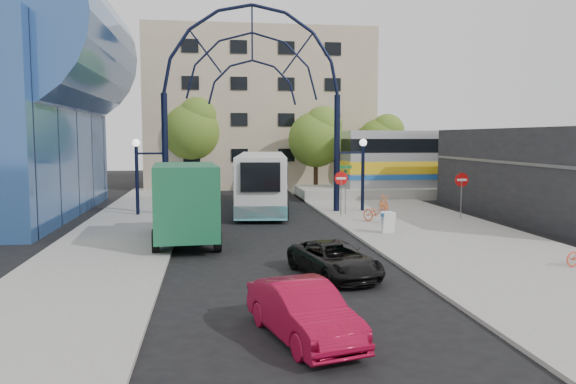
{
  "coord_description": "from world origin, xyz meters",
  "views": [
    {
      "loc": [
        -2.45,
        -18.64,
        4.51
      ],
      "look_at": [
        0.96,
        6.0,
        2.08
      ],
      "focal_mm": 35.0,
      "sensor_mm": 36.0,
      "label": 1
    }
  ],
  "objects": [
    {
      "name": "ground",
      "position": [
        0.0,
        0.0,
        0.0
      ],
      "size": [
        120.0,
        120.0,
        0.0
      ],
      "primitive_type": "plane",
      "color": "black",
      "rests_on": "ground"
    },
    {
      "name": "sidewalk_east",
      "position": [
        8.0,
        4.0,
        0.06
      ],
      "size": [
        8.0,
        56.0,
        0.12
      ],
      "primitive_type": "cube",
      "color": "gray",
      "rests_on": "ground"
    },
    {
      "name": "plaza_west",
      "position": [
        -6.5,
        6.0,
        0.06
      ],
      "size": [
        5.0,
        50.0,
        0.12
      ],
      "primitive_type": "cube",
      "color": "gray",
      "rests_on": "ground"
    },
    {
      "name": "gateway_arch",
      "position": [
        0.0,
        14.0,
        8.56
      ],
      "size": [
        13.64,
        0.44,
        12.1
      ],
      "color": "black",
      "rests_on": "ground"
    },
    {
      "name": "stop_sign",
      "position": [
        4.8,
        12.0,
        1.99
      ],
      "size": [
        0.8,
        0.07,
        2.5
      ],
      "color": "slate",
      "rests_on": "sidewalk_east"
    },
    {
      "name": "do_not_enter_sign",
      "position": [
        11.0,
        10.0,
        1.98
      ],
      "size": [
        0.76,
        0.07,
        2.48
      ],
      "color": "slate",
      "rests_on": "sidewalk_east"
    },
    {
      "name": "street_name_sign",
      "position": [
        5.2,
        12.6,
        2.13
      ],
      "size": [
        0.7,
        0.7,
        2.8
      ],
      "color": "slate",
      "rests_on": "sidewalk_east"
    },
    {
      "name": "sandwich_board",
      "position": [
        5.6,
        5.98,
        0.74
      ],
      "size": [
        0.55,
        0.61,
        0.99
      ],
      "color": "white",
      "rests_on": "sidewalk_east"
    },
    {
      "name": "commercial_block_east",
      "position": [
        16.0,
        10.0,
        2.5
      ],
      "size": [
        6.0,
        16.0,
        5.0
      ],
      "primitive_type": "cube",
      "color": "black",
      "rests_on": "ground"
    },
    {
      "name": "apartment_block",
      "position": [
        2.0,
        34.97,
        7.0
      ],
      "size": [
        20.0,
        12.1,
        14.0
      ],
      "color": "tan",
      "rests_on": "ground"
    },
    {
      "name": "train_platform",
      "position": [
        20.0,
        22.0,
        0.4
      ],
      "size": [
        32.0,
        5.0,
        0.8
      ],
      "primitive_type": "cube",
      "color": "gray",
      "rests_on": "ground"
    },
    {
      "name": "train_car",
      "position": [
        20.0,
        22.0,
        2.9
      ],
      "size": [
        25.1,
        3.05,
        4.2
      ],
      "color": "#B7B7BC",
      "rests_on": "train_platform"
    },
    {
      "name": "tree_north_a",
      "position": [
        6.12,
        25.93,
        4.61
      ],
      "size": [
        4.48,
        4.48,
        7.0
      ],
      "color": "#382314",
      "rests_on": "ground"
    },
    {
      "name": "tree_north_b",
      "position": [
        -3.88,
        29.93,
        5.27
      ],
      "size": [
        5.12,
        5.12,
        8.0
      ],
      "color": "#382314",
      "rests_on": "ground"
    },
    {
      "name": "tree_north_c",
      "position": [
        12.12,
        27.93,
        4.28
      ],
      "size": [
        4.16,
        4.16,
        6.5
      ],
      "color": "#382314",
      "rests_on": "ground"
    },
    {
      "name": "city_bus",
      "position": [
        0.7,
        16.16,
        1.81
      ],
      "size": [
        4.03,
        12.79,
        3.46
      ],
      "rotation": [
        0.0,
        0.0,
        -0.1
      ],
      "color": "silver",
      "rests_on": "ground"
    },
    {
      "name": "green_truck",
      "position": [
        -3.54,
        5.39,
        1.7
      ],
      "size": [
        2.96,
        6.9,
        3.41
      ],
      "rotation": [
        0.0,
        0.0,
        0.06
      ],
      "color": "black",
      "rests_on": "ground"
    },
    {
      "name": "black_suv",
      "position": [
        1.5,
        -1.16,
        0.57
      ],
      "size": [
        2.87,
        4.41,
        1.13
      ],
      "primitive_type": "imported",
      "rotation": [
        0.0,
        0.0,
        0.26
      ],
      "color": "black",
      "rests_on": "ground"
    },
    {
      "name": "red_sedan",
      "position": [
        -0.44,
        -6.6,
        0.64
      ],
      "size": [
        2.34,
        4.12,
        1.28
      ],
      "primitive_type": "imported",
      "rotation": [
        0.0,
        0.0,
        0.27
      ],
      "color": "maroon",
      "rests_on": "ground"
    },
    {
      "name": "bike_near_a",
      "position": [
        6.1,
        9.22,
        0.62
      ],
      "size": [
        1.61,
        1.96,
        1.0
      ],
      "primitive_type": "imported",
      "rotation": [
        0.0,
        0.0,
        0.59
      ],
      "color": "#DE582C",
      "rests_on": "sidewalk_east"
    },
    {
      "name": "bike_near_b",
      "position": [
        7.6,
        12.96,
        0.65
      ],
      "size": [
        0.53,
        1.77,
        1.06
      ],
      "primitive_type": "imported",
      "rotation": [
        0.0,
        0.0,
        -0.02
      ],
      "color": "orange",
      "rests_on": "sidewalk_east"
    }
  ]
}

